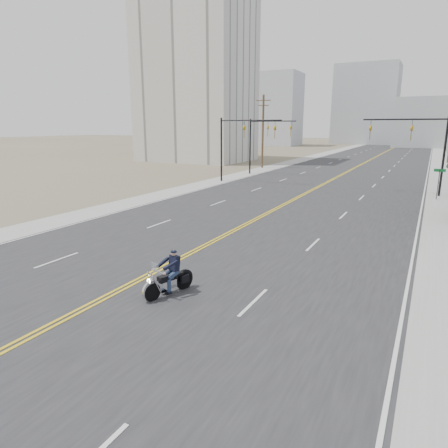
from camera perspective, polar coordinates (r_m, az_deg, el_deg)
ground_plane at (r=14.37m, az=-21.88°, el=-12.54°), size 400.00×400.00×0.00m
road at (r=79.05m, az=20.15°, el=8.58°), size 20.00×200.00×0.01m
sidewalk_left at (r=81.33m, az=12.02°, el=9.24°), size 3.00×200.00×0.01m
sidewalk_right at (r=78.42m, az=28.55°, el=7.72°), size 3.00×200.00×0.01m
traffic_mast_left at (r=44.48m, az=1.98°, el=12.30°), size 7.10×0.26×7.00m
traffic_mast_right at (r=40.20m, az=26.22°, el=10.75°), size 7.10×0.26×7.00m
traffic_mast_far at (r=51.95m, az=5.52°, el=12.40°), size 6.10×0.26×7.00m
street_sign at (r=38.42m, az=28.34°, el=5.72°), size 0.90×0.06×2.62m
utility_pole_left at (r=60.55m, az=5.57°, el=13.17°), size 2.20×0.30×10.50m
apartment_block at (r=74.30m, az=-3.99°, el=20.68°), size 18.00×14.00×30.00m
haze_bldg_a at (r=131.25m, az=7.52°, el=15.88°), size 14.00×12.00×22.00m
haze_bldg_b at (r=133.18m, az=27.16°, el=12.76°), size 18.00×14.00×14.00m
haze_bldg_d at (r=149.96m, az=19.60°, el=15.72°), size 20.00×15.00×26.00m
haze_bldg_f at (r=150.68m, az=3.96°, el=14.54°), size 12.00×12.00×16.00m
motorcyclist at (r=14.99m, az=-7.98°, el=-7.01°), size 1.48×2.33×1.68m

